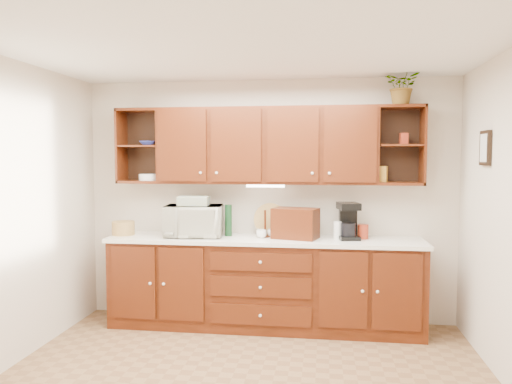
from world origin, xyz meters
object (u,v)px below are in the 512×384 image
(microwave, at_px, (194,221))
(bread_box, at_px, (295,223))
(potted_plant, at_px, (403,86))
(coffee_maker, at_px, (348,221))

(microwave, xyz_separation_m, bread_box, (1.07, 0.01, -0.01))
(potted_plant, bearing_deg, coffee_maker, -173.22)
(bread_box, bearing_deg, potted_plant, 21.23)
(coffee_maker, relative_size, potted_plant, 0.99)
(microwave, height_order, coffee_maker, coffee_maker)
(bread_box, relative_size, potted_plant, 1.17)
(bread_box, distance_m, potted_plant, 1.74)
(coffee_maker, bearing_deg, potted_plant, -4.88)
(potted_plant, bearing_deg, bread_box, -174.22)
(bread_box, xyz_separation_m, coffee_maker, (0.53, 0.04, 0.02))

